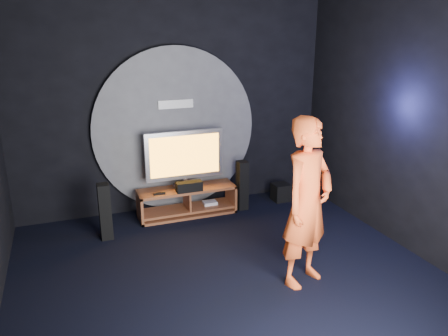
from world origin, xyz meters
The scene contains 13 objects.
floor centered at (0.00, 0.00, 0.00)m, with size 5.00×5.00×0.00m, color black.
back_wall centered at (0.00, 2.50, 1.75)m, with size 5.00×0.04×3.50m, color black.
front_wall centered at (0.00, -2.50, 1.75)m, with size 5.00×0.04×3.50m, color black.
right_wall centered at (2.50, 0.00, 1.75)m, with size 0.04×5.00×3.50m, color black.
wall_disc_panel centered at (0.00, 2.44, 1.30)m, with size 2.60×0.11×2.60m.
media_console centered at (0.05, 2.05, 0.19)m, with size 1.54×0.45×0.45m.
tv centered at (0.04, 2.12, 0.94)m, with size 1.23×0.22×0.90m.
center_speaker centered at (0.04, 1.90, 0.53)m, with size 0.40×0.15×0.15m, color black.
remote centered at (-0.42, 1.93, 0.46)m, with size 0.18×0.05×0.02m, color black.
tower_speaker_left centered at (-1.25, 1.66, 0.41)m, with size 0.16×0.18×0.81m, color black.
tower_speaker_right centered at (0.95, 1.97, 0.41)m, with size 0.16×0.18×0.81m, color black.
subwoofer centered at (1.72, 2.07, 0.15)m, with size 0.27×0.27×0.30m, color black.
player centered at (0.79, -0.27, 0.98)m, with size 0.71×0.47×1.96m, color #FB5822.
Camera 1 is at (-1.67, -4.16, 2.83)m, focal length 35.00 mm.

